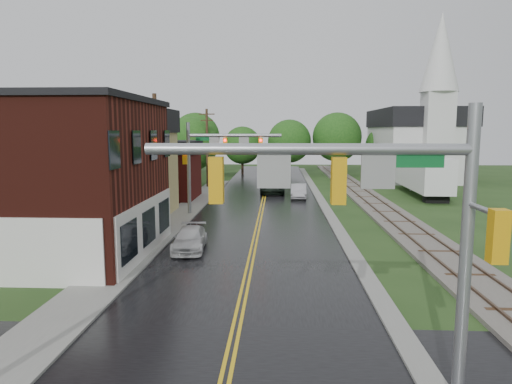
# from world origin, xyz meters

# --- Properties ---
(main_road) EXTENTS (10.00, 90.00, 0.02)m
(main_road) POSITION_xyz_m (0.00, 30.00, 0.00)
(main_road) COLOR black
(main_road) RESTS_ON ground
(curb_right) EXTENTS (0.80, 70.00, 0.12)m
(curb_right) POSITION_xyz_m (5.40, 35.00, 0.00)
(curb_right) COLOR gray
(curb_right) RESTS_ON ground
(sidewalk_left) EXTENTS (2.40, 50.00, 0.12)m
(sidewalk_left) POSITION_xyz_m (-6.20, 25.00, 0.00)
(sidewalk_left) COLOR gray
(sidewalk_left) RESTS_ON ground
(brick_building) EXTENTS (14.30, 10.30, 8.30)m
(brick_building) POSITION_xyz_m (-12.48, 15.00, 4.15)
(brick_building) COLOR #42150E
(brick_building) RESTS_ON ground
(yellow_house) EXTENTS (8.00, 7.00, 6.40)m
(yellow_house) POSITION_xyz_m (-11.00, 26.00, 3.20)
(yellow_house) COLOR tan
(yellow_house) RESTS_ON ground
(darkred_building) EXTENTS (7.00, 6.00, 4.40)m
(darkred_building) POSITION_xyz_m (-10.00, 35.00, 2.20)
(darkred_building) COLOR #3F0F0C
(darkred_building) RESTS_ON ground
(church) EXTENTS (10.40, 18.40, 20.00)m
(church) POSITION_xyz_m (20.00, 53.74, 5.83)
(church) COLOR silver
(church) RESTS_ON ground
(railroad) EXTENTS (3.20, 80.00, 0.30)m
(railroad) POSITION_xyz_m (10.00, 35.00, 0.11)
(railroad) COLOR #59544C
(railroad) RESTS_ON ground
(traffic_signal_near) EXTENTS (7.34, 0.30, 7.20)m
(traffic_signal_near) POSITION_xyz_m (3.47, 2.00, 4.97)
(traffic_signal_near) COLOR gray
(traffic_signal_near) RESTS_ON ground
(traffic_signal_far) EXTENTS (7.34, 0.43, 7.20)m
(traffic_signal_far) POSITION_xyz_m (-3.47, 27.00, 4.97)
(traffic_signal_far) COLOR gray
(traffic_signal_far) RESTS_ON ground
(utility_pole_b) EXTENTS (1.80, 0.28, 9.00)m
(utility_pole_b) POSITION_xyz_m (-6.80, 22.00, 4.72)
(utility_pole_b) COLOR #382616
(utility_pole_b) RESTS_ON ground
(utility_pole_c) EXTENTS (1.80, 0.28, 9.00)m
(utility_pole_c) POSITION_xyz_m (-6.80, 44.00, 4.72)
(utility_pole_c) COLOR #382616
(utility_pole_c) RESTS_ON ground
(tree_left_b) EXTENTS (7.60, 7.60, 9.69)m
(tree_left_b) POSITION_xyz_m (-17.85, 31.90, 5.72)
(tree_left_b) COLOR black
(tree_left_b) RESTS_ON ground
(tree_left_c) EXTENTS (6.00, 6.00, 7.65)m
(tree_left_c) POSITION_xyz_m (-13.85, 39.90, 4.51)
(tree_left_c) COLOR black
(tree_left_c) RESTS_ON ground
(tree_left_e) EXTENTS (6.40, 6.40, 8.16)m
(tree_left_e) POSITION_xyz_m (-8.85, 45.90, 4.81)
(tree_left_e) COLOR black
(tree_left_e) RESTS_ON ground
(suv_dark) EXTENTS (2.52, 5.40, 1.50)m
(suv_dark) POSITION_xyz_m (0.80, 39.17, 0.75)
(suv_dark) COLOR black
(suv_dark) RESTS_ON ground
(sedan_silver) EXTENTS (1.63, 4.27, 1.39)m
(sedan_silver) POSITION_xyz_m (3.37, 35.97, 0.69)
(sedan_silver) COLOR #A3A2A7
(sedan_silver) RESTS_ON ground
(pickup_white) EXTENTS (1.99, 4.30, 1.22)m
(pickup_white) POSITION_xyz_m (-3.50, 16.30, 0.61)
(pickup_white) COLOR silver
(pickup_white) RESTS_ON ground
(semi_trailer) EXTENTS (3.16, 13.05, 4.04)m
(semi_trailer) POSITION_xyz_m (15.85, 38.76, 2.39)
(semi_trailer) COLOR black
(semi_trailer) RESTS_ON ground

